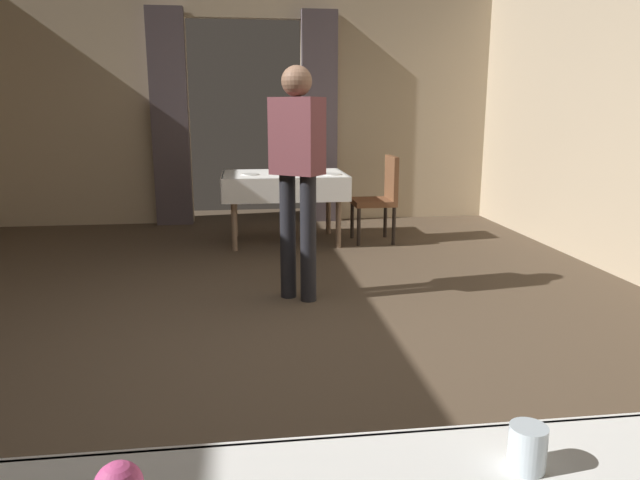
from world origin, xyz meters
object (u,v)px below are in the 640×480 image
Objects in this scene: dining_table_mid at (284,182)px; glass_near_c at (527,448)px; plate_mid_b at (331,174)px; plate_mid_c at (250,174)px; chair_mid_right at (380,195)px; glass_mid_a at (280,169)px; person_waiter_by_doorway at (297,164)px; glass_mid_d at (310,168)px.

glass_near_c is (0.08, -5.31, 0.14)m from dining_table_mid.
plate_mid_b is 1.17× the size of plate_mid_c.
chair_mid_right reaches higher than glass_mid_a.
plate_mid_b is at bearing 73.64° from person_waiter_by_doorway.
dining_table_mid is 6.02× the size of plate_mid_b.
plate_mid_c reaches higher than dining_table_mid.
chair_mid_right reaches higher than dining_table_mid.
plate_mid_b and plate_mid_c have the same top height.
dining_table_mid is at bearing 174.17° from chair_mid_right.
person_waiter_by_doorway is (-1.08, -1.88, 0.51)m from chair_mid_right.
glass_mid_d is at bearing 80.76° from person_waiter_by_doorway.
person_waiter_by_doorway reaches higher than dining_table_mid.
glass_mid_a is 0.34m from plate_mid_c.
plate_mid_b is at bearing -169.20° from chair_mid_right.
chair_mid_right is at bearing 10.80° from plate_mid_b.
glass_mid_a is 0.45× the size of plate_mid_c.
chair_mid_right is at bearing -9.68° from glass_mid_d.
chair_mid_right is 0.81m from glass_mid_d.
glass_near_c is 5.34m from glass_mid_d.
glass_near_c is at bearing -89.11° from dining_table_mid.
glass_mid_d is at bearing 87.77° from glass_near_c.
glass_near_c is 3.34m from person_waiter_by_doorway.
plate_mid_c is (-0.44, 5.20, -0.04)m from glass_near_c.
glass_mid_a is 2.00m from person_waiter_by_doorway.
glass_near_c is at bearing -100.42° from chair_mid_right.
dining_table_mid is at bearing 156.32° from plate_mid_b.
plate_mid_c is (-0.32, -0.11, -0.04)m from glass_mid_a.
glass_mid_d reaches higher than glass_mid_a.
dining_table_mid is 5.31m from glass_near_c.
dining_table_mid is 1.05m from chair_mid_right.
glass_near_c is 1.05× the size of glass_mid_a.
dining_table_mid is at bearing 0.48° from glass_mid_a.
glass_mid_a is 0.90× the size of glass_mid_d.
glass_mid_d reaches higher than plate_mid_c.
glass_mid_d is (0.29, 0.02, 0.14)m from dining_table_mid.
plate_mid_c is at bearing -163.12° from dining_table_mid.
plate_mid_b is 1.87m from person_waiter_by_doorway.
glass_near_c is 0.40× the size of plate_mid_b.
person_waiter_by_doorway reaches higher than plate_mid_b.
dining_table_mid is at bearing 16.88° from plate_mid_c.
glass_near_c is 0.95× the size of glass_mid_d.
glass_mid_d is at bearing 170.32° from chair_mid_right.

